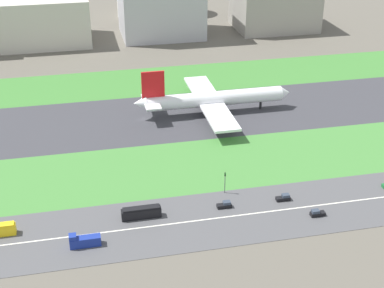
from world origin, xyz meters
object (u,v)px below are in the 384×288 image
car_5 (284,198)px  fuel_tank_west (135,4)px  car_4 (225,205)px  hangar_building (45,19)px  truck_1 (84,241)px  car_0 (317,213)px  traffic_light (225,181)px  bus_1 (141,213)px  fuel_tank_centre (183,0)px  airliner (211,99)px  cargo_warehouse (275,5)px

car_5 → fuel_tank_west: 227.72m
car_4 → hangar_building: (-53.33, 182.00, 11.84)m
truck_1 → car_0: (67.45, 0.00, -0.75)m
truck_1 → car_4: 43.34m
fuel_tank_west → traffic_light: bearing=-90.0°
hangar_building → bus_1: bearing=-81.2°
fuel_tank_west → fuel_tank_centre: bearing=0.0°
car_5 → fuel_tank_centre: fuel_tank_centre is taller
truck_1 → traffic_light: traffic_light is taller
truck_1 → bus_1: (16.92, 10.00, 0.15)m
airliner → cargo_warehouse: size_ratio=1.40×
airliner → fuel_tank_west: 159.36m
airliner → car_5: airliner is taller
truck_1 → fuel_tank_west: bearing=-100.5°
cargo_warehouse → fuel_tank_west: size_ratio=2.04×
hangar_building → traffic_light: bearing=-72.3°
bus_1 → car_0: bus_1 is taller
cargo_warehouse → fuel_tank_centre: bearing=135.7°
car_5 → bus_1: bus_1 is taller
airliner → traffic_light: (-10.38, -60.01, -1.94)m
car_5 → bus_1: 43.93m
fuel_tank_centre → cargo_warehouse: bearing=-44.3°
hangar_building → fuel_tank_west: (55.29, 45.00, -4.76)m
truck_1 → fuel_tank_west: 241.15m
car_5 → bus_1: (-43.92, -0.00, 0.90)m
bus_1 → car_0: size_ratio=2.64×
airliner → truck_1: airliner is taller
airliner → car_0: size_ratio=14.77×
traffic_light → cargo_warehouse: size_ratio=0.16×
car_4 → fuel_tank_west: fuel_tank_west is taller
truck_1 → car_0: size_ratio=1.91×
airliner → hangar_building: hangar_building is taller
bus_1 → fuel_tank_west: bearing=83.2°
airliner → bus_1: 77.89m
traffic_light → car_5: bearing=-25.8°
car_5 → traffic_light: size_ratio=0.61×
airliner → car_4: 69.34m
traffic_light → airliner: bearing=80.2°
car_4 → car_0: (25.29, -10.00, 0.00)m
cargo_warehouse → bus_1: bearing=-120.0°
truck_1 → cargo_warehouse: (121.86, 192.00, 12.26)m
cargo_warehouse → fuel_tank_west: (-77.74, 45.00, -5.93)m
hangar_building → fuel_tank_centre: hangar_building is taller
bus_1 → car_0: bearing=-11.2°
car_5 → traffic_light: traffic_light is taller
car_4 → car_5: 18.68m
airliner → fuel_tank_west: bearing=93.8°
car_0 → fuel_tank_centre: (8.30, 237.00, 8.07)m
hangar_building → fuel_tank_centre: bearing=27.4°
airliner → truck_1: size_ratio=7.74×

